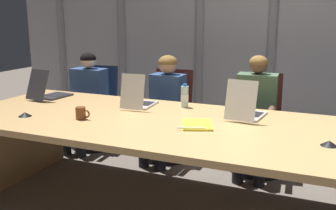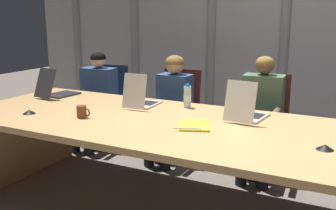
{
  "view_description": "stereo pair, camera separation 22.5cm",
  "coord_description": "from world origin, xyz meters",
  "views": [
    {
      "loc": [
        0.63,
        -2.74,
        1.58
      ],
      "look_at": [
        -0.58,
        0.13,
        0.85
      ],
      "focal_mm": 41.51,
      "sensor_mm": 36.0,
      "label": 1
    },
    {
      "loc": [
        0.83,
        -2.65,
        1.58
      ],
      "look_at": [
        -0.58,
        0.13,
        0.85
      ],
      "focal_mm": 41.51,
      "sensor_mm": 36.0,
      "label": 2
    }
  ],
  "objects": [
    {
      "name": "conference_table",
      "position": [
        0.0,
        0.0,
        0.62
      ],
      "size": [
        4.68,
        1.38,
        0.75
      ],
      "color": "tan",
      "rests_on": "ground_plane"
    },
    {
      "name": "curtain_backdrop",
      "position": [
        0.0,
        2.31,
        1.58
      ],
      "size": [
        7.86,
        0.17,
        3.16
      ],
      "color": "#B2B2B7",
      "rests_on": "ground_plane"
    },
    {
      "name": "laptop_left_end",
      "position": [
        -1.98,
        0.34,
        0.8
      ],
      "size": [
        0.28,
        0.45,
        0.3
      ],
      "rotation": [
        0.0,
        0.0,
        1.46
      ],
      "color": "#2D2D33",
      "rests_on": "conference_table"
    },
    {
      "name": "laptop_left_mid",
      "position": [
        -0.96,
        0.34,
        0.81
      ],
      "size": [
        0.24,
        0.41,
        0.32
      ],
      "rotation": [
        0.0,
        0.0,
        1.63
      ],
      "color": "beige",
      "rests_on": "conference_table"
    },
    {
      "name": "laptop_center",
      "position": [
        0.02,
        0.33,
        0.81
      ],
      "size": [
        0.29,
        0.44,
        0.33
      ],
      "rotation": [
        0.0,
        0.0,
        1.47
      ],
      "color": "beige",
      "rests_on": "conference_table"
    },
    {
      "name": "office_chair_left_end",
      "position": [
        -1.98,
        1.16,
        0.36
      ],
      "size": [
        0.6,
        0.6,
        0.96
      ],
      "rotation": [
        0.0,
        0.0,
        -1.44
      ],
      "color": "navy",
      "rests_on": "ground_plane"
    },
    {
      "name": "office_chair_left_mid",
      "position": [
        -1.0,
        1.16,
        0.37
      ],
      "size": [
        0.6,
        0.6,
        0.97
      ],
      "rotation": [
        0.0,
        0.0,
        -1.49
      ],
      "color": "#511E19",
      "rests_on": "ground_plane"
    },
    {
      "name": "office_chair_center",
      "position": [
        0.0,
        1.16,
        0.37
      ],
      "size": [
        0.6,
        0.61,
        0.98
      ],
      "rotation": [
        0.0,
        0.0,
        -1.41
      ],
      "color": "#511E19",
      "rests_on": "ground_plane"
    },
    {
      "name": "person_left_end",
      "position": [
        -2.0,
        1.0,
        0.65
      ],
      "size": [
        0.42,
        0.55,
        1.14
      ],
      "rotation": [
        0.0,
        0.0,
        -1.55
      ],
      "color": "#335184",
      "rests_on": "ground_plane"
    },
    {
      "name": "person_left_mid",
      "position": [
        -0.99,
        1.0,
        0.66
      ],
      "size": [
        0.38,
        0.56,
        1.15
      ],
      "rotation": [
        0.0,
        0.0,
        -1.62
      ],
      "color": "#335184",
      "rests_on": "ground_plane"
    },
    {
      "name": "person_center",
      "position": [
        -0.02,
        1.0,
        0.67
      ],
      "size": [
        0.42,
        0.56,
        1.19
      ],
      "rotation": [
        0.0,
        0.0,
        -1.51
      ],
      "color": "#4C6B4C",
      "rests_on": "ground_plane"
    },
    {
      "name": "water_bottle_secondary",
      "position": [
        -0.57,
        0.5,
        0.84
      ],
      "size": [
        0.07,
        0.07,
        0.22
      ],
      "color": "silver",
      "rests_on": "conference_table"
    },
    {
      "name": "coffee_mug_near",
      "position": [
        -1.2,
        -0.22,
        0.8
      ],
      "size": [
        0.13,
        0.08,
        0.1
      ],
      "color": "brown",
      "rests_on": "conference_table"
    },
    {
      "name": "conference_mic_middle",
      "position": [
        -1.69,
        -0.32,
        0.76
      ],
      "size": [
        0.11,
        0.11,
        0.03
      ],
      "primitive_type": "cone",
      "color": "black",
      "rests_on": "conference_table"
    },
    {
      "name": "conference_mic_right_side",
      "position": [
        0.66,
        -0.14,
        0.76
      ],
      "size": [
        0.11,
        0.11,
        0.03
      ],
      "primitive_type": "cone",
      "color": "black",
      "rests_on": "conference_table"
    },
    {
      "name": "spiral_notepad",
      "position": [
        -0.27,
        -0.03,
        0.75
      ],
      "size": [
        0.31,
        0.36,
        0.03
      ],
      "rotation": [
        0.0,
        0.0,
        0.37
      ],
      "color": "yellow",
      "rests_on": "conference_table"
    }
  ]
}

